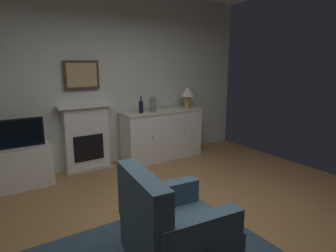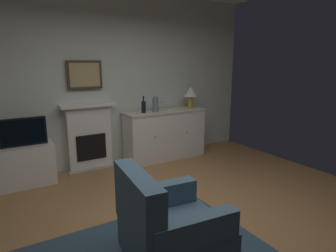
{
  "view_description": "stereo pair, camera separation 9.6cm",
  "coord_description": "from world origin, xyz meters",
  "views": [
    {
      "loc": [
        -1.76,
        -2.2,
        1.76
      ],
      "look_at": [
        0.05,
        0.62,
        1.0
      ],
      "focal_mm": 30.7,
      "sensor_mm": 36.0,
      "label": 1
    },
    {
      "loc": [
        -1.68,
        -2.25,
        1.76
      ],
      "look_at": [
        0.05,
        0.62,
        1.0
      ],
      "focal_mm": 30.7,
      "sensor_mm": 36.0,
      "label": 2
    }
  ],
  "objects": [
    {
      "name": "wine_glass_center",
      "position": [
        0.94,
        2.16,
        1.02
      ],
      "size": [
        0.07,
        0.07,
        0.16
      ],
      "color": "silver",
      "rests_on": "sideboard_cabinet"
    },
    {
      "name": "tv_set",
      "position": [
        -1.41,
        2.13,
        0.79
      ],
      "size": [
        0.62,
        0.07,
        0.4
      ],
      "color": "black",
      "rests_on": "tv_cabinet"
    },
    {
      "name": "wine_bottle",
      "position": [
        0.46,
        2.1,
        1.0
      ],
      "size": [
        0.08,
        0.08,
        0.29
      ],
      "color": "black",
      "rests_on": "sideboard_cabinet"
    },
    {
      "name": "armchair",
      "position": [
        -0.56,
        -0.4,
        0.38
      ],
      "size": [
        0.88,
        0.85,
        0.92
      ],
      "color": "#3F596B",
      "rests_on": "ground_plane"
    },
    {
      "name": "tv_cabinet",
      "position": [
        -1.41,
        2.16,
        0.3
      ],
      "size": [
        0.75,
        0.42,
        0.59
      ],
      "color": "white",
      "rests_on": "ground_plane"
    },
    {
      "name": "fireplace_unit",
      "position": [
        -0.44,
        2.32,
        0.55
      ],
      "size": [
        0.87,
        0.3,
        1.1
      ],
      "color": "white",
      "rests_on": "ground_plane"
    },
    {
      "name": "table_lamp",
      "position": [
        1.46,
        2.14,
        1.17
      ],
      "size": [
        0.26,
        0.26,
        0.4
      ],
      "color": "#B79338",
      "rests_on": "sideboard_cabinet"
    },
    {
      "name": "ground_plane",
      "position": [
        0.0,
        0.0,
        -0.05
      ],
      "size": [
        5.51,
        4.95,
        0.1
      ],
      "primitive_type": "cube",
      "color": "#9E7042",
      "rests_on": "ground"
    },
    {
      "name": "vase_decorative",
      "position": [
        0.68,
        2.09,
        1.03
      ],
      "size": [
        0.11,
        0.11,
        0.28
      ],
      "color": "slate",
      "rests_on": "sideboard_cabinet"
    },
    {
      "name": "sideboard_cabinet",
      "position": [
        0.9,
        2.14,
        0.45
      ],
      "size": [
        1.51,
        0.49,
        0.89
      ],
      "color": "white",
      "rests_on": "ground_plane"
    },
    {
      "name": "wall_rear",
      "position": [
        0.0,
        2.45,
        1.45
      ],
      "size": [
        5.51,
        0.06,
        2.9
      ],
      "primitive_type": "cube",
      "color": "silver",
      "rests_on": "ground_plane"
    },
    {
      "name": "wine_glass_right",
      "position": [
        1.05,
        2.12,
        1.02
      ],
      "size": [
        0.07,
        0.07,
        0.16
      ],
      "color": "silver",
      "rests_on": "sideboard_cabinet"
    },
    {
      "name": "wine_glass_left",
      "position": [
        0.83,
        2.1,
        1.02
      ],
      "size": [
        0.07,
        0.07,
        0.16
      ],
      "color": "silver",
      "rests_on": "sideboard_cabinet"
    },
    {
      "name": "framed_picture",
      "position": [
        -0.44,
        2.36,
        1.55
      ],
      "size": [
        0.55,
        0.04,
        0.45
      ],
      "color": "#473323"
    }
  ]
}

